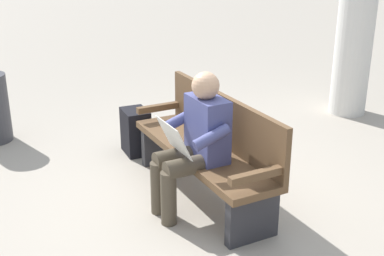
{
  "coord_description": "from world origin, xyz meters",
  "views": [
    {
      "loc": [
        -3.4,
        2.18,
        2.18
      ],
      "look_at": [
        -0.09,
        0.15,
        0.7
      ],
      "focal_mm": 47.99,
      "sensor_mm": 36.0,
      "label": 1
    }
  ],
  "objects": [
    {
      "name": "ground_plane",
      "position": [
        0.0,
        0.0,
        0.0
      ],
      "size": [
        40.0,
        40.0,
        0.0
      ],
      "primitive_type": "plane",
      "color": "#A89E8E"
    },
    {
      "name": "bench_near",
      "position": [
        -0.0,
        -0.07,
        0.46
      ],
      "size": [
        1.83,
        0.6,
        0.9
      ],
      "rotation": [
        0.0,
        0.0,
        -0.07
      ],
      "color": "brown",
      "rests_on": "ground"
    },
    {
      "name": "person_seated",
      "position": [
        -0.18,
        0.17,
        0.63
      ],
      "size": [
        0.59,
        0.59,
        1.18
      ],
      "rotation": [
        0.0,
        0.0,
        -0.07
      ],
      "color": "#474C84",
      "rests_on": "ground"
    },
    {
      "name": "backpack",
      "position": [
        1.16,
        0.06,
        0.23
      ],
      "size": [
        0.36,
        0.32,
        0.47
      ],
      "rotation": [
        0.0,
        0.0,
        3.0
      ],
      "color": "black",
      "rests_on": "ground"
    }
  ]
}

